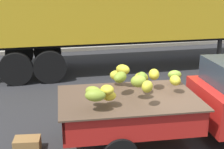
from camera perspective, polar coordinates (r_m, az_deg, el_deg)
name	(u,v)px	position (r m, az deg, el deg)	size (l,w,h in m)	color
ground	(178,138)	(7.29, 11.72, -11.03)	(220.00, 220.00, 0.00)	#28282B
curb_strip	(95,47)	(15.80, -3.01, 4.94)	(80.00, 0.80, 0.16)	gray
pickup_truck	(217,100)	(7.13, 18.26, -4.34)	(5.05, 2.21, 1.70)	#B21E19
semi_trailer	(142,1)	(12.18, 5.44, 12.99)	(12.05, 2.83, 3.95)	gold
produce_crate	(27,145)	(6.82, -14.89, -12.01)	(0.52, 0.36, 0.28)	olive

